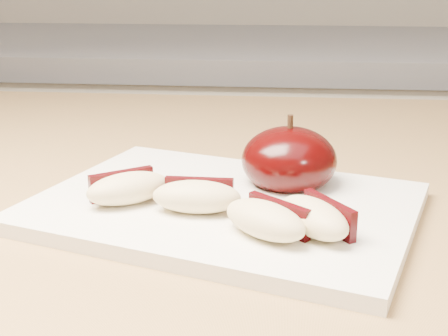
# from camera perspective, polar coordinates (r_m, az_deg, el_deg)

# --- Properties ---
(back_cabinet) EXTENTS (2.40, 0.62, 0.94)m
(back_cabinet) POSITION_cam_1_polar(r_m,az_deg,el_deg) (1.39, 5.56, -7.90)
(back_cabinet) COLOR silver
(back_cabinet) RESTS_ON ground
(cutting_board) EXTENTS (0.32, 0.27, 0.01)m
(cutting_board) POSITION_cam_1_polar(r_m,az_deg,el_deg) (0.46, -0.00, -3.58)
(cutting_board) COLOR white
(cutting_board) RESTS_ON island_counter
(apple_half) EXTENTS (0.09, 0.09, 0.06)m
(apple_half) POSITION_cam_1_polar(r_m,az_deg,el_deg) (0.50, 5.96, 0.72)
(apple_half) COLOR black
(apple_half) RESTS_ON cutting_board
(apple_wedge_a) EXTENTS (0.07, 0.06, 0.02)m
(apple_wedge_a) POSITION_cam_1_polar(r_m,az_deg,el_deg) (0.46, -8.82, -1.80)
(apple_wedge_a) COLOR beige
(apple_wedge_a) RESTS_ON cutting_board
(apple_wedge_b) EXTENTS (0.06, 0.03, 0.02)m
(apple_wedge_b) POSITION_cam_1_polar(r_m,az_deg,el_deg) (0.44, -2.49, -2.59)
(apple_wedge_b) COLOR beige
(apple_wedge_b) RESTS_ON cutting_board
(apple_wedge_c) EXTENTS (0.07, 0.06, 0.02)m
(apple_wedge_c) POSITION_cam_1_polar(r_m,az_deg,el_deg) (0.40, 3.91, -4.70)
(apple_wedge_c) COLOR beige
(apple_wedge_c) RESTS_ON cutting_board
(apple_wedge_d) EXTENTS (0.06, 0.07, 0.02)m
(apple_wedge_d) POSITION_cam_1_polar(r_m,az_deg,el_deg) (0.41, 8.30, -4.45)
(apple_wedge_d) COLOR beige
(apple_wedge_d) RESTS_ON cutting_board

